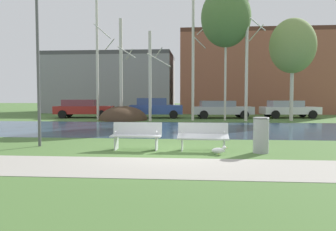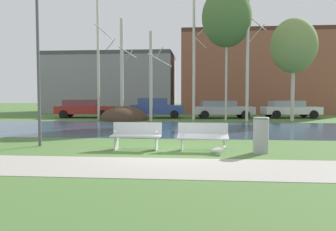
{
  "view_description": "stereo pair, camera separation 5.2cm",
  "coord_description": "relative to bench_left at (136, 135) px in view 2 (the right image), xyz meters",
  "views": [
    {
      "loc": [
        0.87,
        -10.22,
        1.73
      ],
      "look_at": [
        -0.11,
        1.32,
        1.06
      ],
      "focal_mm": 36.4,
      "sensor_mm": 36.0,
      "label": 1
    },
    {
      "loc": [
        0.92,
        -10.21,
        1.73
      ],
      "look_at": [
        -0.11,
        1.32,
        1.06
      ],
      "focal_mm": 36.4,
      "sensor_mm": 36.0,
      "label": 2
    }
  ],
  "objects": [
    {
      "name": "building_grey_warehouse",
      "position": [
        -7.21,
        25.71,
        2.62
      ],
      "size": [
        13.03,
        7.8,
        6.19
      ],
      "color": "gray",
      "rests_on": "ground"
    },
    {
      "name": "soil_mound",
      "position": [
        -3.33,
        13.24,
        -0.47
      ],
      "size": [
        3.48,
        3.53,
        2.02
      ],
      "primitive_type": "ellipsoid",
      "color": "#423021",
      "rests_on": "ground"
    },
    {
      "name": "parked_van_nearest_red",
      "position": [
        -7.09,
        15.65,
        0.29
      ],
      "size": [
        4.67,
        2.47,
        1.44
      ],
      "color": "maroon",
      "rests_on": "ground"
    },
    {
      "name": "river_band",
      "position": [
        1.06,
        7.16,
        -0.47
      ],
      "size": [
        80.0,
        8.71,
        0.01
      ],
      "primitive_type": "cube",
      "color": "#284256",
      "rests_on": "ground"
    },
    {
      "name": "birch_center_right",
      "position": [
        3.91,
        13.39,
        6.69
      ],
      "size": [
        3.44,
        3.44,
        9.23
      ],
      "color": "beige",
      "rests_on": "ground"
    },
    {
      "name": "trash_bin",
      "position": [
        3.87,
        -0.31,
        0.09
      ],
      "size": [
        0.49,
        0.49,
        1.08
      ],
      "color": "#999B9E",
      "rests_on": "ground"
    },
    {
      "name": "parked_sedan_second_blue",
      "position": [
        -1.35,
        15.74,
        0.34
      ],
      "size": [
        4.22,
        2.26,
        1.56
      ],
      "color": "#2D4793",
      "rests_on": "ground"
    },
    {
      "name": "building_brick_low",
      "position": [
        8.36,
        25.0,
        3.61
      ],
      "size": [
        16.04,
        6.72,
        8.17
      ],
      "color": "brown",
      "rests_on": "ground"
    },
    {
      "name": "ground_plane",
      "position": [
        1.06,
        9.46,
        -0.47
      ],
      "size": [
        120.0,
        120.0,
        0.0
      ],
      "primitive_type": "plane",
      "color": "#476B33"
    },
    {
      "name": "parked_wagon_fourth_white",
      "position": [
        9.1,
        16.65,
        0.26
      ],
      "size": [
        4.49,
        2.43,
        1.37
      ],
      "color": "silver",
      "rests_on": "ground"
    },
    {
      "name": "seagull",
      "position": [
        2.59,
        -0.75,
        -0.34
      ],
      "size": [
        0.47,
        0.17,
        0.27
      ],
      "color": "white",
      "rests_on": "ground"
    },
    {
      "name": "birch_left",
      "position": [
        -3.39,
        13.0,
        3.15
      ],
      "size": [
        1.19,
        1.94,
        7.15
      ],
      "color": "beige",
      "rests_on": "ground"
    },
    {
      "name": "birch_right",
      "position": [
        5.31,
        12.78,
        3.72
      ],
      "size": [
        1.33,
        2.32,
        8.16
      ],
      "color": "beige",
      "rests_on": "ground"
    },
    {
      "name": "birch_far_left",
      "position": [
        -5.26,
        13.57,
        4.26
      ],
      "size": [
        1.43,
        2.39,
        9.35
      ],
      "color": "beige",
      "rests_on": "ground"
    },
    {
      "name": "bench_left",
      "position": [
        0.0,
        0.0,
        0.0
      ],
      "size": [
        1.61,
        0.58,
        0.87
      ],
      "color": "silver",
      "rests_on": "ground"
    },
    {
      "name": "birch_far_right",
      "position": [
        8.5,
        13.58,
        4.69
      ],
      "size": [
        3.14,
        3.14,
        7.07
      ],
      "color": "beige",
      "rests_on": "ground"
    },
    {
      "name": "birch_center",
      "position": [
        1.67,
        13.42,
        3.88
      ],
      "size": [
        1.36,
        2.14,
        8.55
      ],
      "color": "beige",
      "rests_on": "ground"
    },
    {
      "name": "bench_right",
      "position": [
        2.13,
        0.0,
        0.0
      ],
      "size": [
        1.61,
        0.58,
        0.87
      ],
      "color": "silver",
      "rests_on": "ground"
    },
    {
      "name": "parked_hatch_third_silver",
      "position": [
        3.8,
        16.02,
        0.26
      ],
      "size": [
        4.82,
        2.46,
        1.36
      ],
      "color": "#B2B5BC",
      "rests_on": "ground"
    },
    {
      "name": "birch_center_left",
      "position": [
        -1.24,
        12.45,
        2.68
      ],
      "size": [
        1.57,
        2.34,
        6.14
      ],
      "color": "beige",
      "rests_on": "ground"
    },
    {
      "name": "streetlamp",
      "position": [
        -3.46,
        0.47,
        3.61
      ],
      "size": [
        0.32,
        0.32,
        6.26
      ],
      "color": "#4C4C51",
      "rests_on": "ground"
    },
    {
      "name": "paved_path_strip",
      "position": [
        1.06,
        -2.66,
        -0.47
      ],
      "size": [
        60.0,
        2.4,
        0.01
      ],
      "primitive_type": "cube",
      "color": "#9E998E",
      "rests_on": "ground"
    }
  ]
}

